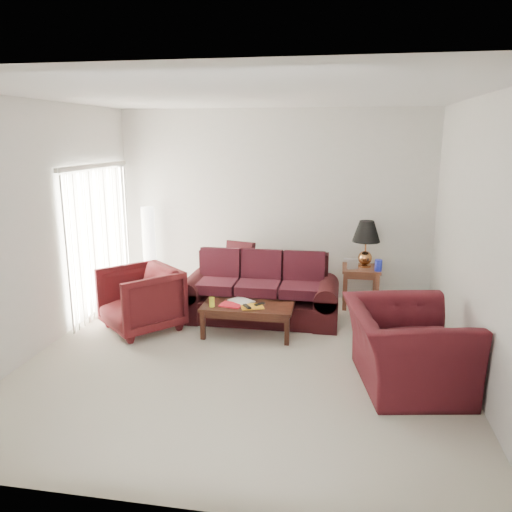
% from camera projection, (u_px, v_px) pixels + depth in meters
% --- Properties ---
extents(floor, '(5.00, 5.00, 0.00)m').
position_uv_depth(floor, '(244.00, 358.00, 5.94)').
color(floor, beige).
rests_on(floor, ground).
extents(blinds, '(0.10, 2.00, 2.16)m').
position_uv_depth(blinds, '(99.00, 240.00, 7.34)').
color(blinds, silver).
rests_on(blinds, ground).
extents(sofa, '(2.25, 0.99, 0.92)m').
position_uv_depth(sofa, '(259.00, 288.00, 7.12)').
color(sofa, black).
rests_on(sofa, ground).
extents(throw_pillow, '(0.49, 0.33, 0.47)m').
position_uv_depth(throw_pillow, '(240.00, 256.00, 7.89)').
color(throw_pillow, black).
rests_on(throw_pillow, sofa).
extents(end_table, '(0.58, 0.58, 0.62)m').
position_uv_depth(end_table, '(360.00, 287.00, 7.70)').
color(end_table, '#482319').
rests_on(end_table, ground).
extents(table_lamp, '(0.53, 0.53, 0.71)m').
position_uv_depth(table_lamp, '(366.00, 244.00, 7.58)').
color(table_lamp, '#BA723A').
rests_on(table_lamp, end_table).
extents(clock, '(0.16, 0.10, 0.15)m').
position_uv_depth(clock, '(353.00, 264.00, 7.52)').
color(clock, white).
rests_on(clock, end_table).
extents(blue_canister, '(0.11, 0.11, 0.17)m').
position_uv_depth(blue_canister, '(378.00, 265.00, 7.40)').
color(blue_canister, '#17219A').
rests_on(blue_canister, end_table).
extents(picture_frame, '(0.17, 0.19, 0.06)m').
position_uv_depth(picture_frame, '(349.00, 259.00, 7.78)').
color(picture_frame, white).
rests_on(picture_frame, end_table).
extents(floor_lamp, '(0.30, 0.30, 1.48)m').
position_uv_depth(floor_lamp, '(149.00, 250.00, 8.21)').
color(floor_lamp, white).
rests_on(floor_lamp, ground).
extents(armchair_left, '(1.31, 1.31, 0.86)m').
position_uv_depth(armchair_left, '(141.00, 299.00, 6.74)').
color(armchair_left, '#410F12').
rests_on(armchair_left, ground).
extents(armchair_right, '(1.36, 1.49, 0.85)m').
position_uv_depth(armchair_right, '(406.00, 347.00, 5.22)').
color(armchair_right, '#3A0D12').
rests_on(armchair_right, ground).
extents(coffee_table, '(1.33, 1.01, 0.42)m').
position_uv_depth(coffee_table, '(248.00, 320.00, 6.60)').
color(coffee_table, black).
rests_on(coffee_table, ground).
extents(magazine_red, '(0.32, 0.26, 0.02)m').
position_uv_depth(magazine_red, '(231.00, 305.00, 6.52)').
color(magazine_red, '#B31121').
rests_on(magazine_red, coffee_table).
extents(magazine_white, '(0.39, 0.37, 0.02)m').
position_uv_depth(magazine_white, '(241.00, 301.00, 6.67)').
color(magazine_white, white).
rests_on(magazine_white, coffee_table).
extents(magazine_orange, '(0.34, 0.30, 0.02)m').
position_uv_depth(magazine_orange, '(252.00, 307.00, 6.46)').
color(magazine_orange, orange).
rests_on(magazine_orange, coffee_table).
extents(remote_a, '(0.14, 0.17, 0.02)m').
position_uv_depth(remote_a, '(247.00, 306.00, 6.40)').
color(remote_a, black).
rests_on(remote_a, coffee_table).
extents(remote_b, '(0.13, 0.15, 0.02)m').
position_uv_depth(remote_b, '(259.00, 304.00, 6.50)').
color(remote_b, black).
rests_on(remote_b, coffee_table).
extents(yellow_glass, '(0.09, 0.09, 0.12)m').
position_uv_depth(yellow_glass, '(212.00, 302.00, 6.46)').
color(yellow_glass, yellow).
rests_on(yellow_glass, coffee_table).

